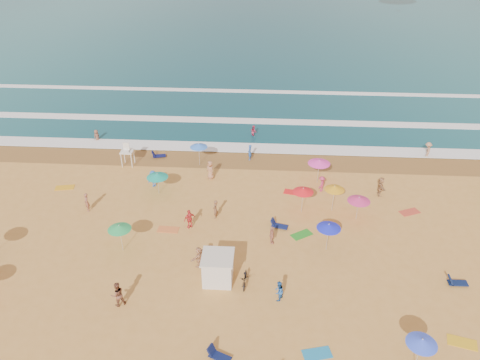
{
  "coord_description": "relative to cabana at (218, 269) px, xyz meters",
  "views": [
    {
      "loc": [
        4.17,
        -29.47,
        23.04
      ],
      "look_at": [
        1.98,
        6.0,
        1.5
      ],
      "focal_mm": 35.0,
      "sensor_mm": 36.0,
      "label": 1
    }
  ],
  "objects": [
    {
      "name": "towels",
      "position": [
        -1.52,
        2.25,
        -0.98
      ],
      "size": [
        38.97,
        23.06,
        0.03
      ],
      "color": "#DA1B49",
      "rests_on": "ground"
    },
    {
      "name": "cabana",
      "position": [
        0.0,
        0.0,
        0.0
      ],
      "size": [
        2.0,
        2.0,
        2.0
      ],
      "primitive_type": "cube",
      "color": "silver",
      "rests_on": "ground"
    },
    {
      "name": "lifeguard_stand",
      "position": [
        -10.65,
        15.84,
        0.05
      ],
      "size": [
        1.2,
        1.2,
        2.1
      ],
      "primitive_type": null,
      "color": "white",
      "rests_on": "ground"
    },
    {
      "name": "beachgoers",
      "position": [
        0.25,
        9.4,
        -0.2
      ],
      "size": [
        49.68,
        27.06,
        2.1
      ],
      "color": "brown",
      "rests_on": "ground"
    },
    {
      "name": "bicycle",
      "position": [
        1.9,
        -0.3,
        -0.5
      ],
      "size": [
        0.75,
        1.93,
        1.0
      ],
      "primitive_type": "imported",
      "rotation": [
        0.0,
        0.0,
        -0.04
      ],
      "color": "black",
      "rests_on": "ground"
    },
    {
      "name": "surf_foam",
      "position": [
        -1.14,
        26.46,
        -0.9
      ],
      "size": [
        200.0,
        18.7,
        0.05
      ],
      "color": "white",
      "rests_on": "ground"
    },
    {
      "name": "beach_umbrellas",
      "position": [
        -1.67,
        5.46,
        1.11
      ],
      "size": [
        52.59,
        28.16,
        0.78
      ],
      "color": "#13A09A",
      "rests_on": "ground"
    },
    {
      "name": "cabana_roof",
      "position": [
        0.0,
        0.0,
        1.06
      ],
      "size": [
        2.2,
        2.2,
        0.12
      ],
      "primitive_type": "cube",
      "color": "silver",
      "rests_on": "cabana"
    },
    {
      "name": "ocean",
      "position": [
        -1.14,
        89.14,
        -1.0
      ],
      "size": [
        220.0,
        140.0,
        0.18
      ],
      "primitive_type": "cube",
      "color": "#0C4756",
      "rests_on": "ground"
    },
    {
      "name": "wet_sand",
      "position": [
        -1.14,
        17.64,
        -0.99
      ],
      "size": [
        220.0,
        220.0,
        0.0
      ],
      "primitive_type": "plane",
      "color": "olive",
      "rests_on": "ground"
    },
    {
      "name": "loungers",
      "position": [
        5.61,
        1.06,
        -0.83
      ],
      "size": [
        56.04,
        26.01,
        0.34
      ],
      "color": "#0F154D",
      "rests_on": "ground"
    },
    {
      "name": "ground",
      "position": [
        -1.14,
        5.14,
        -1.0
      ],
      "size": [
        220.0,
        220.0,
        0.0
      ],
      "primitive_type": "plane",
      "color": "gold",
      "rests_on": "ground"
    }
  ]
}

